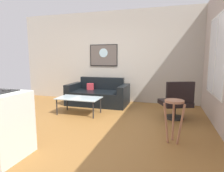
% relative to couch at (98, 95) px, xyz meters
% --- Properties ---
extents(ground, '(6.40, 6.40, 0.04)m').
position_rel_couch_xyz_m(ground, '(0.29, -1.79, -0.29)').
color(ground, olive).
extents(back_wall, '(6.40, 0.05, 2.80)m').
position_rel_couch_xyz_m(back_wall, '(0.29, 0.64, 1.13)').
color(back_wall, '#B3AB9D').
rests_on(back_wall, ground).
extents(couch, '(1.75, 0.92, 0.77)m').
position_rel_couch_xyz_m(couch, '(0.00, 0.00, 0.00)').
color(couch, black).
rests_on(couch, ground).
extents(coffee_table, '(1.05, 0.57, 0.41)m').
position_rel_couch_xyz_m(coffee_table, '(-0.09, -1.07, 0.11)').
color(coffee_table, silver).
rests_on(coffee_table, ground).
extents(armchair, '(0.78, 0.77, 0.87)m').
position_rel_couch_xyz_m(armchair, '(2.17, -0.84, 0.15)').
color(armchair, black).
rests_on(armchair, ground).
extents(bar_stool, '(0.35, 0.34, 0.70)m').
position_rel_couch_xyz_m(bar_stool, '(2.08, -2.08, 0.26)').
color(bar_stool, '#A46D52').
rests_on(bar_stool, ground).
extents(wall_painting, '(0.91, 0.03, 0.68)m').
position_rel_couch_xyz_m(wall_painting, '(-0.03, 0.60, 1.18)').
color(wall_painting, black).
extents(window, '(0.03, 1.42, 1.63)m').
position_rel_couch_xyz_m(window, '(2.87, -0.89, 1.14)').
color(window, silver).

